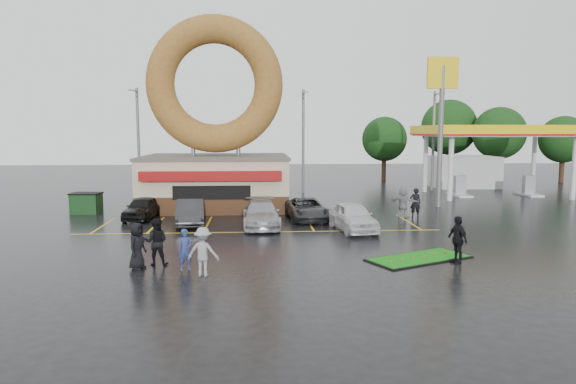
{
  "coord_description": "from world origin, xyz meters",
  "views": [
    {
      "loc": [
        -0.13,
        -23.97,
        5.47
      ],
      "look_at": [
        1.56,
        3.21,
        2.2
      ],
      "focal_mm": 32.0,
      "sensor_mm": 36.0,
      "label": 1
    }
  ],
  "objects": [
    {
      "name": "car_silver",
      "position": [
        0.13,
        5.02,
        0.74
      ],
      "size": [
        2.19,
        5.12,
        1.47
      ],
      "primitive_type": "imported",
      "rotation": [
        0.0,
        0.0,
        0.03
      ],
      "color": "#A2A2A7",
      "rests_on": "ground"
    },
    {
      "name": "tree_far_d",
      "position": [
        14.0,
        32.0,
        4.53
      ],
      "size": [
        4.9,
        4.9,
        7.0
      ],
      "color": "#332114",
      "rests_on": "ground"
    },
    {
      "name": "putting_green",
      "position": [
        6.81,
        -2.9,
        0.04
      ],
      "size": [
        4.92,
        3.7,
        0.56
      ],
      "color": "black",
      "rests_on": "ground"
    },
    {
      "name": "car_grey",
      "position": [
        2.96,
        7.13,
        0.67
      ],
      "size": [
        2.59,
        4.96,
        1.33
      ],
      "primitive_type": "imported",
      "rotation": [
        0.0,
        0.0,
        0.08
      ],
      "color": "#2D2D30",
      "rests_on": "ground"
    },
    {
      "name": "gas_station",
      "position": [
        20.0,
        20.94,
        3.7
      ],
      "size": [
        12.3,
        13.65,
        5.9
      ],
      "color": "silver",
      "rests_on": "ground"
    },
    {
      "name": "person_blackjkt",
      "position": [
        -4.21,
        -3.2,
        0.97
      ],
      "size": [
        0.95,
        0.75,
        1.93
      ],
      "primitive_type": "imported",
      "rotation": [
        0.0,
        0.0,
        3.12
      ],
      "color": "black",
      "rests_on": "ground"
    },
    {
      "name": "person_walker_far",
      "position": [
        9.88,
        7.47,
        0.94
      ],
      "size": [
        0.73,
        0.53,
        1.88
      ],
      "primitive_type": "imported",
      "rotation": [
        0.0,
        0.0,
        3.02
      ],
      "color": "black",
      "rests_on": "ground"
    },
    {
      "name": "car_black",
      "position": [
        -7.22,
        8.0,
        0.69
      ],
      "size": [
        1.99,
        4.19,
        1.38
      ],
      "primitive_type": "imported",
      "rotation": [
        0.0,
        0.0,
        -0.09
      ],
      "color": "black",
      "rests_on": "ground"
    },
    {
      "name": "streetlight_left",
      "position": [
        -10.0,
        19.92,
        4.78
      ],
      "size": [
        0.4,
        2.21,
        9.0
      ],
      "color": "slate",
      "rests_on": "ground"
    },
    {
      "name": "person_blue",
      "position": [
        -2.93,
        -4.05,
        0.82
      ],
      "size": [
        0.69,
        0.55,
        1.64
      ],
      "primitive_type": "imported",
      "rotation": [
        0.0,
        0.0,
        0.3
      ],
      "color": "navy",
      "rests_on": "ground"
    },
    {
      "name": "tree_far_c",
      "position": [
        22.0,
        34.0,
        5.84
      ],
      "size": [
        6.3,
        6.3,
        9.0
      ],
      "color": "#332114",
      "rests_on": "ground"
    },
    {
      "name": "car_white",
      "position": [
        5.15,
        3.5,
        0.78
      ],
      "size": [
        2.44,
        4.76,
        1.55
      ],
      "primitive_type": "imported",
      "rotation": [
        0.0,
        0.0,
        0.14
      ],
      "color": "silver",
      "rests_on": "ground"
    },
    {
      "name": "person_bystander",
      "position": [
        -4.86,
        -3.78,
        0.94
      ],
      "size": [
        0.86,
        1.06,
        1.87
      ],
      "primitive_type": "imported",
      "rotation": [
        0.0,
        0.0,
        1.24
      ],
      "color": "black",
      "rests_on": "ground"
    },
    {
      "name": "person_walker_near",
      "position": [
        9.13,
        7.59,
        0.97
      ],
      "size": [
        1.79,
        1.51,
        1.94
      ],
      "primitive_type": "imported",
      "rotation": [
        0.0,
        0.0,
        2.52
      ],
      "color": "gray",
      "rests_on": "ground"
    },
    {
      "name": "tree_far_b",
      "position": [
        32.0,
        28.0,
        4.53
      ],
      "size": [
        4.9,
        4.9,
        7.0
      ],
      "color": "#332114",
      "rests_on": "ground"
    },
    {
      "name": "shell_sign",
      "position": [
        13.0,
        12.0,
        7.38
      ],
      "size": [
        2.2,
        0.36,
        10.6
      ],
      "color": "slate",
      "rests_on": "ground"
    },
    {
      "name": "streetlight_mid",
      "position": [
        4.0,
        20.92,
        4.78
      ],
      "size": [
        0.4,
        2.21,
        9.0
      ],
      "color": "slate",
      "rests_on": "ground"
    },
    {
      "name": "tree_far_a",
      "position": [
        26.0,
        30.0,
        5.18
      ],
      "size": [
        5.6,
        5.6,
        8.0
      ],
      "color": "#332114",
      "rests_on": "ground"
    },
    {
      "name": "person_hoodie",
      "position": [
        -2.15,
        -4.89,
        0.93
      ],
      "size": [
        1.32,
        0.91,
        1.86
      ],
      "primitive_type": "imported",
      "rotation": [
        0.0,
        0.0,
        2.94
      ],
      "color": "gray",
      "rests_on": "ground"
    },
    {
      "name": "donut_shop",
      "position": [
        -3.0,
        12.97,
        4.46
      ],
      "size": [
        10.2,
        8.7,
        13.5
      ],
      "color": "#472B19",
      "rests_on": "ground"
    },
    {
      "name": "ground",
      "position": [
        0.0,
        0.0,
        0.0
      ],
      "size": [
        120.0,
        120.0,
        0.0
      ],
      "primitive_type": "plane",
      "color": "black",
      "rests_on": "ground"
    },
    {
      "name": "person_cameraman",
      "position": [
        8.18,
        -3.58,
        0.98
      ],
      "size": [
        0.77,
        1.24,
        1.96
      ],
      "primitive_type": "imported",
      "rotation": [
        0.0,
        0.0,
        -1.3
      ],
      "color": "black",
      "rests_on": "ground"
    },
    {
      "name": "dumpster",
      "position": [
        -11.4,
        10.42,
        0.65
      ],
      "size": [
        1.91,
        1.38,
        1.3
      ],
      "primitive_type": "cube",
      "rotation": [
        0.0,
        0.0,
        -0.1
      ],
      "color": "#173D1A",
      "rests_on": "ground"
    },
    {
      "name": "car_dgrey",
      "position": [
        -3.99,
        5.87,
        0.73
      ],
      "size": [
        2.04,
        4.59,
        1.47
      ],
      "primitive_type": "imported",
      "rotation": [
        0.0,
        0.0,
        0.11
      ],
      "color": "#29292B",
      "rests_on": "ground"
    },
    {
      "name": "streetlight_right",
      "position": [
        16.0,
        21.92,
        4.78
      ],
      "size": [
        0.4,
        2.21,
        9.0
      ],
      "color": "slate",
      "rests_on": "ground"
    }
  ]
}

